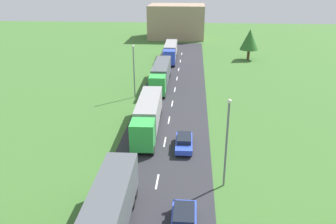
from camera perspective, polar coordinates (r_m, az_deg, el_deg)
The scene contains 11 objects.
road at distance 30.41m, azimuth -2.02°, elevation -12.60°, with size 10.00×140.00×0.06m, color #2B2B30.
lane_marking_centre at distance 27.65m, azimuth -2.83°, elevation -16.52°, with size 0.16×120.95×0.01m.
truck_second at distance 39.98m, azimuth -3.39°, elevation -0.41°, with size 2.83×12.96×3.57m.
truck_third at distance 57.25m, azimuth -1.21°, elevation 6.50°, with size 2.63×14.44×3.56m.
truck_fourth at distance 75.46m, azimuth 0.42°, elevation 10.21°, with size 2.74×13.38×3.51m.
car_second at distance 25.83m, azimuth 2.67°, elevation -17.61°, with size 1.86×4.38×1.40m.
car_third at distance 36.39m, azimuth 2.71°, elevation -5.06°, with size 1.86×4.50×1.35m.
lamppost_second at distance 28.90m, azimuth 9.84°, elevation -4.55°, with size 0.36×0.36×8.11m.
lamppost_third at distance 51.13m, azimuth -5.75°, elevation 7.26°, with size 0.36×0.36×8.00m.
tree_birch at distance 77.90m, azimuth 13.56°, elevation 11.73°, with size 4.05×4.05×6.68m.
distant_building at distance 105.34m, azimuth 1.48°, elevation 14.99°, with size 16.25×13.66×9.60m, color #9E846B.
Camera 1 is at (2.99, -0.43, 17.18)m, focal length 36.28 mm.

